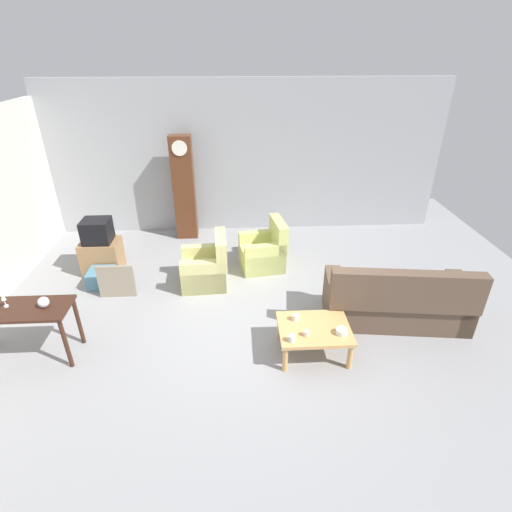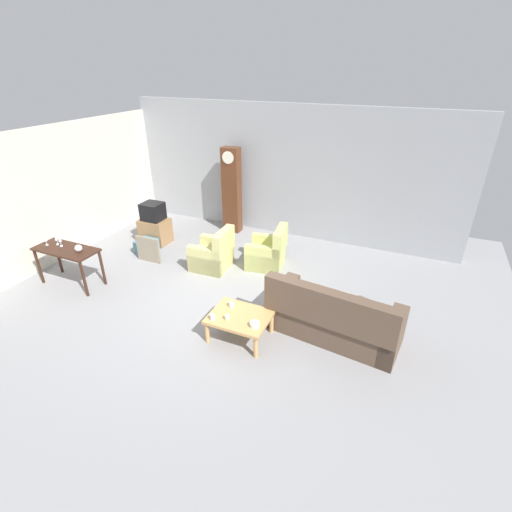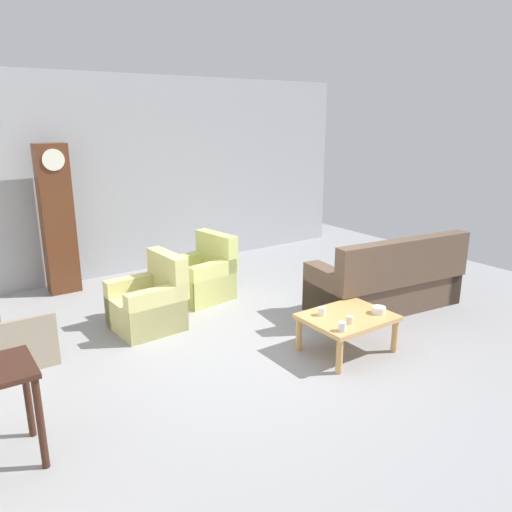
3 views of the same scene
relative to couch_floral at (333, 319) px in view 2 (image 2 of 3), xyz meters
The scene contains 21 objects.
ground_plane 2.15m from the couch_floral, behind, with size 10.40×10.40×0.00m, color gray.
garage_door_wall 4.43m from the couch_floral, 119.92° to the left, with size 8.40×0.16×3.20m, color #9EA0A5.
pegboard_wall_left 6.43m from the couch_floral, behind, with size 0.12×6.40×2.88m, color beige.
couch_floral is the anchor object (origin of this frame).
armchair_olive_near 3.17m from the couch_floral, 156.82° to the left, with size 0.83×0.80×0.92m.
armchair_olive_far 2.60m from the couch_floral, 135.88° to the left, with size 0.90×0.87×0.92m.
coffee_table_wood 1.50m from the couch_floral, 155.72° to the right, with size 0.96×0.76×0.43m.
console_table_dark 5.23m from the couch_floral, behind, with size 1.30×0.56×0.79m.
grandfather_clock 4.78m from the couch_floral, 136.86° to the left, with size 0.44×0.30×2.19m.
tv_stand_cabinet 5.19m from the couch_floral, 159.66° to the left, with size 0.68×0.52×0.61m, color #997047.
tv_crt 5.21m from the couch_floral, 159.66° to the left, with size 0.48×0.44×0.42m, color black.
framed_picture_leaning 4.48m from the couch_floral, 168.22° to the left, with size 0.60×0.05×0.59m, color gray.
storage_box_blue 4.94m from the couch_floral, 164.77° to the left, with size 0.43×0.43×0.29m, color teal.
glass_dome_cloche 4.91m from the couch_floral, behind, with size 0.14×0.14×0.14m, color silver.
cup_white_porcelain 1.66m from the couch_floral, 164.35° to the right, with size 0.09×0.09×0.09m, color white.
cup_blue_rimmed 1.93m from the couch_floral, 152.77° to the right, with size 0.08×0.08×0.09m, color silver.
cup_cream_tall 1.70m from the couch_floral, 152.50° to the right, with size 0.08×0.08×0.08m, color beige.
bowl_white_stacked 1.30m from the couch_floral, 143.45° to the right, with size 0.15×0.15×0.07m, color white.
wine_glass_tall 5.71m from the couch_floral, behind, with size 0.06×0.06×0.17m.
wine_glass_mid 5.52m from the couch_floral, behind, with size 0.07×0.07×0.19m.
wine_glass_short 5.40m from the couch_floral, behind, with size 0.06×0.06×0.20m.
Camera 2 is at (2.93, -5.00, 4.03)m, focal length 26.08 mm.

